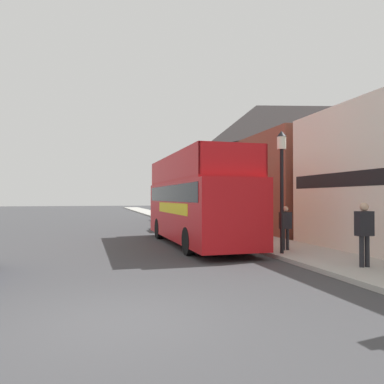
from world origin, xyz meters
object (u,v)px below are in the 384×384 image
object	(u,v)px
parked_car_ahead_of_bus	(174,221)
pedestrian_second	(364,228)
tour_bus	(195,204)
lamp_post_second	(216,180)
lamp_post_nearest	(282,168)
pedestrian_third	(285,224)

from	to	relation	value
parked_car_ahead_of_bus	pedestrian_second	xyz separation A→B (m)	(2.49, -14.38, 0.61)
tour_bus	lamp_post_second	bearing A→B (deg)	58.82
tour_bus	lamp_post_nearest	bearing A→B (deg)	-65.57
parked_car_ahead_of_bus	lamp_post_second	xyz separation A→B (m)	(1.73, -3.25, 2.48)
parked_car_ahead_of_bus	lamp_post_nearest	bearing A→B (deg)	-80.83
pedestrian_third	pedestrian_second	bearing A→B (deg)	-83.12
lamp_post_second	pedestrian_third	bearing A→B (deg)	-87.55
pedestrian_second	parked_car_ahead_of_bus	bearing A→B (deg)	99.83
pedestrian_third	lamp_post_second	bearing A→B (deg)	92.45
pedestrian_third	lamp_post_second	xyz separation A→B (m)	(-0.32, 7.41, 1.98)
pedestrian_second	pedestrian_third	world-z (taller)	pedestrian_second
tour_bus	parked_car_ahead_of_bus	bearing A→B (deg)	84.83
pedestrian_second	lamp_post_nearest	world-z (taller)	lamp_post_nearest
tour_bus	lamp_post_nearest	distance (m)	4.92
parked_car_ahead_of_bus	lamp_post_second	bearing A→B (deg)	-60.38
parked_car_ahead_of_bus	lamp_post_nearest	world-z (taller)	lamp_post_nearest
pedestrian_second	lamp_post_second	bearing A→B (deg)	93.94
tour_bus	lamp_post_second	size ratio (longest dim) A/B	2.28
lamp_post_nearest	lamp_post_second	size ratio (longest dim) A/B	1.03
tour_bus	lamp_post_second	xyz separation A→B (m)	(2.25, 3.86, 1.31)
pedestrian_second	lamp_post_second	xyz separation A→B (m)	(-0.77, 11.13, 1.87)
pedestrian_third	lamp_post_second	world-z (taller)	lamp_post_second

